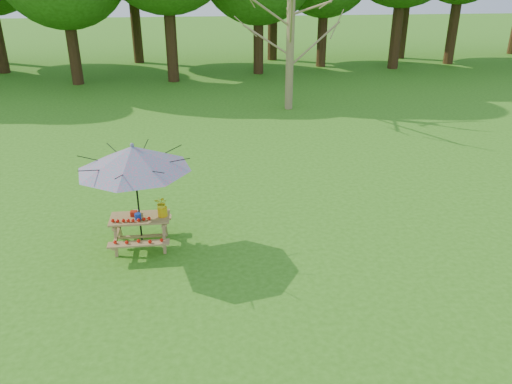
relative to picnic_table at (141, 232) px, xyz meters
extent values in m
plane|color=#347516|center=(2.07, -3.22, -0.33)|extent=(120.00, 120.00, 0.00)
cylinder|color=olive|center=(5.07, 10.76, 1.86)|extent=(0.28, 0.28, 4.37)
cube|color=#A67D4B|center=(0.00, 0.00, 0.32)|extent=(1.20, 0.62, 0.04)
cube|color=#A67D4B|center=(0.00, -0.55, 0.03)|extent=(1.20, 0.22, 0.04)
cube|color=#A67D4B|center=(0.00, 0.55, 0.03)|extent=(1.20, 0.22, 0.04)
cylinder|color=black|center=(0.00, 0.00, 0.80)|extent=(0.04, 0.04, 2.25)
cone|color=teal|center=(0.00, 0.00, 1.62)|extent=(2.62, 2.62, 0.48)
sphere|color=teal|center=(0.00, 0.00, 1.89)|extent=(0.08, 0.08, 0.08)
cube|color=red|center=(-0.12, 0.08, 0.39)|extent=(0.14, 0.12, 0.10)
cylinder|color=#1536AE|center=(-0.02, -0.10, 0.41)|extent=(0.13, 0.13, 0.13)
cube|color=silver|center=(-0.08, 0.15, 0.38)|extent=(0.13, 0.13, 0.07)
cylinder|color=#F4B40C|center=(0.47, 0.00, 0.44)|extent=(0.20, 0.20, 0.20)
imported|color=yellow|center=(0.47, 0.00, 0.63)|extent=(0.34, 0.32, 0.30)
camera|label=1|loc=(1.26, -9.29, 4.95)|focal=35.00mm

